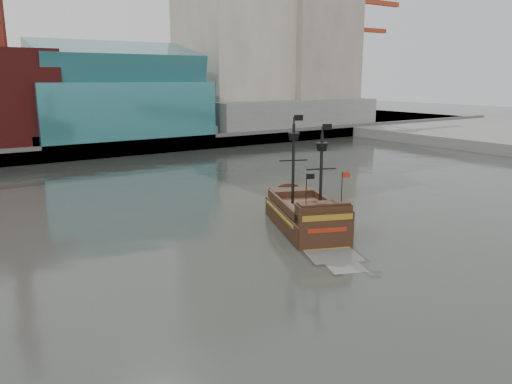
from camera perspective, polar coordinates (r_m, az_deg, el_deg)
ground at (r=29.60m, az=13.18°, el=-12.88°), size 400.00×400.00×0.00m
promenade_far at (r=112.20m, az=-23.72°, el=5.86°), size 220.00×60.00×2.00m
seawall at (r=83.51m, az=-19.93°, el=4.30°), size 220.00×1.00×2.60m
skyline at (r=106.06m, az=-21.23°, el=18.51°), size 149.00×45.00×62.00m
crane_a at (r=140.41m, az=11.01°, el=15.32°), size 22.50×4.00×32.25m
crane_b at (r=154.16m, az=10.87°, el=13.77°), size 19.10×4.00×26.25m
pirate_ship at (r=43.02m, az=5.68°, el=-3.03°), size 8.95×14.37×10.35m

